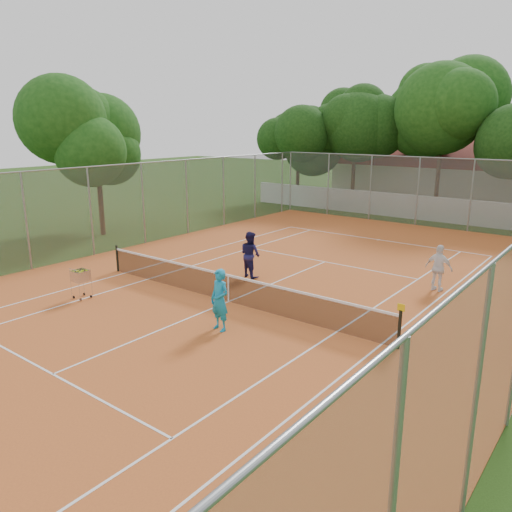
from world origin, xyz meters
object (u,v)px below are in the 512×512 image
Objects in this scene: player_near at (220,300)px; player_far_left at (250,254)px; tennis_net at (228,288)px; ball_hopper at (81,283)px; clubhouse at (448,172)px; player_far_right at (439,268)px.

player_near reaches higher than player_far_left.
tennis_net is 10.89× the size of ball_hopper.
ball_hopper is at bearing 74.33° from player_far_left.
player_far_left is (-2.57, 4.65, -0.01)m from player_near.
clubhouse is 9.75× the size of player_far_right.
player_near is at bearing 131.55° from player_far_left.
tennis_net is 2.41m from player_near.
ball_hopper is (-2.19, -31.81, -1.63)m from clubhouse.
player_far_left is 6.28m from ball_hopper.
player_far_left is at bearing -88.30° from clubhouse.
player_near is 5.62m from ball_hopper.
clubhouse is 9.03× the size of player_near.
clubhouse is at bearing -75.71° from player_far_left.
player_far_left reaches higher than ball_hopper.
player_far_right is (5.14, 5.46, 0.35)m from tennis_net.
tennis_net is 6.54× the size of player_near.
player_far_left is (-1.22, 2.71, 0.41)m from tennis_net.
ball_hopper is (-9.33, -8.27, -0.30)m from player_far_right.
player_far_right is at bearing -73.13° from clubhouse.
clubhouse is at bearing 93.95° from tennis_net.
clubhouse is at bearing 95.09° from ball_hopper.
player_far_right is at bearing 50.58° from ball_hopper.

